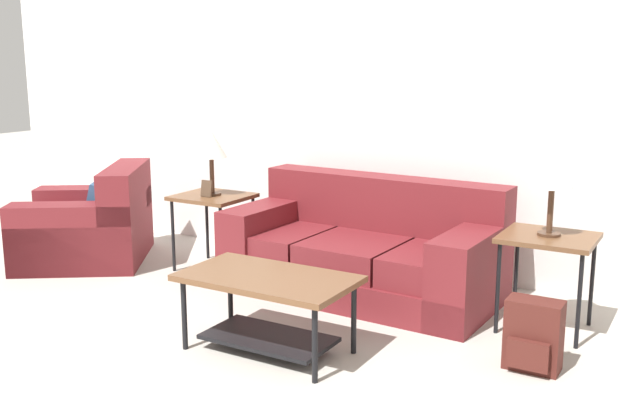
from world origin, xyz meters
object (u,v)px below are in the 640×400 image
object	(u,v)px
armchair	(90,227)
table_lamp_left	(211,146)
couch	(364,253)
side_table_right	(548,245)
side_table_left	(213,203)
coffee_table	(268,296)
backpack	(533,336)
table_lamp_right	(553,172)

from	to	relation	value
armchair	table_lamp_left	distance (m)	1.32
couch	armchair	distance (m)	2.41
side_table_right	table_lamp_left	xyz separation A→B (m)	(-2.62, 0.00, 0.46)
side_table_left	side_table_right	world-z (taller)	same
couch	coffee_table	distance (m)	1.24
armchair	backpack	size ratio (longest dim) A/B	3.46
armchair	side_table_left	distance (m)	1.14
armchair	table_lamp_right	world-z (taller)	table_lamp_right
side_table_left	table_lamp_left	xyz separation A→B (m)	(0.00, 0.00, 0.46)
table_lamp_left	couch	bearing A→B (deg)	3.59
table_lamp_left	backpack	size ratio (longest dim) A/B	1.31
backpack	couch	bearing A→B (deg)	152.69
couch	armchair	world-z (taller)	couch
coffee_table	table_lamp_right	bearing A→B (deg)	41.39
coffee_table	table_lamp_left	bearing A→B (deg)	138.64
side_table_left	backpack	world-z (taller)	side_table_left
coffee_table	backpack	world-z (taller)	coffee_table
table_lamp_left	table_lamp_right	distance (m)	2.62
side_table_left	backpack	size ratio (longest dim) A/B	1.54
table_lamp_left	table_lamp_right	xyz separation A→B (m)	(2.62, 0.00, 0.00)
table_lamp_right	couch	bearing A→B (deg)	176.40
table_lamp_left	table_lamp_right	bearing A→B (deg)	0.00
table_lamp_right	side_table_left	bearing A→B (deg)	-180.00
table_lamp_right	backpack	xyz separation A→B (m)	(0.08, -0.64, -0.81)
side_table_right	backpack	distance (m)	0.74
armchair	table_lamp_left	size ratio (longest dim) A/B	2.63
couch	table_lamp_left	xyz separation A→B (m)	(-1.31, -0.08, 0.71)
coffee_table	armchair	bearing A→B (deg)	160.66
armchair	side_table_right	size ratio (longest dim) A/B	2.25
couch	table_lamp_right	world-z (taller)	table_lamp_right
armchair	backpack	bearing A→B (deg)	-4.77
table_lamp_left	side_table_right	bearing A→B (deg)	-0.00
table_lamp_right	side_table_right	bearing A→B (deg)	-90.00
armchair	couch	bearing A→B (deg)	9.70
coffee_table	table_lamp_right	xyz separation A→B (m)	(1.31, 1.16, 0.67)
coffee_table	table_lamp_right	size ratio (longest dim) A/B	1.93
side_table_right	table_lamp_right	xyz separation A→B (m)	(0.00, 0.00, 0.46)
coffee_table	table_lamp_left	xyz separation A→B (m)	(-1.31, 1.16, 0.67)
coffee_table	side_table_left	xyz separation A→B (m)	(-1.31, 1.16, 0.21)
couch	armchair	xyz separation A→B (m)	(-2.37, -0.41, -0.01)
armchair	table_lamp_right	bearing A→B (deg)	5.02
side_table_left	table_lamp_left	distance (m)	0.46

